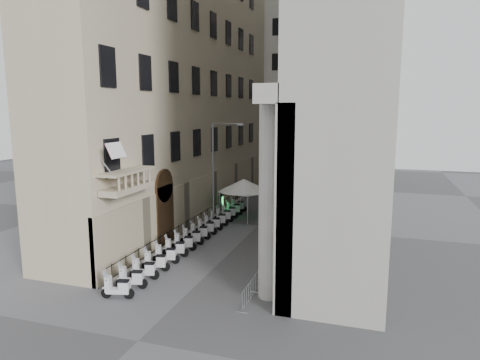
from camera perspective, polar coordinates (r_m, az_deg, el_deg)
The scene contains 35 objects.
ground at distance 19.83m, azimuth -13.45°, elevation -20.17°, with size 120.00×120.00×0.00m, color #444346.
left_building at distance 40.93m, azimuth -7.11°, elevation 19.58°, with size 5.00×36.00×34.00m, color beige.
far_building at distance 63.54m, azimuth 9.61°, elevation 14.03°, with size 22.00×10.00×30.00m, color beige.
iron_fence at distance 36.63m, azimuth -4.64°, elevation -6.01°, with size 0.30×28.00×1.40m, color black, non-canonical shape.
blue_awning at distance 42.08m, azimuth 10.35°, elevation -4.11°, with size 1.60×3.00×3.00m, color navy, non-canonical shape.
flag at distance 25.58m, azimuth -15.41°, elevation -13.25°, with size 1.00×1.40×8.20m, color #9E0C11, non-canonical shape.
scooter_0 at distance 23.89m, azimuth -15.91°, elevation -14.94°, with size 0.56×1.40×1.50m, color silver, non-canonical shape.
scooter_1 at distance 24.92m, azimuth -14.15°, elevation -13.82°, with size 0.56×1.40×1.50m, color silver, non-canonical shape.
scooter_2 at distance 25.98m, azimuth -12.56°, elevation -12.78°, with size 0.56×1.40×1.50m, color silver, non-canonical shape.
scooter_3 at distance 27.06m, azimuth -11.10°, elevation -11.81°, with size 0.56×1.40×1.50m, color silver, non-canonical shape.
scooter_4 at distance 28.17m, azimuth -9.76°, elevation -10.91°, with size 0.56×1.40×1.50m, color silver, non-canonical shape.
scooter_5 at distance 29.29m, azimuth -8.53°, elevation -10.07°, with size 0.56×1.40×1.50m, color silver, non-canonical shape.
scooter_6 at distance 30.43m, azimuth -7.40°, elevation -9.29°, with size 0.56×1.40×1.50m, color silver, non-canonical shape.
scooter_7 at distance 31.59m, azimuth -6.36°, elevation -8.56°, with size 0.56×1.40×1.50m, color silver, non-canonical shape.
scooter_8 at distance 32.77m, azimuth -5.40°, elevation -7.89°, with size 0.56×1.40×1.50m, color silver, non-canonical shape.
scooter_9 at distance 33.95m, azimuth -4.50°, elevation -7.26°, with size 0.56×1.40×1.50m, color silver, non-canonical shape.
scooter_10 at distance 35.15m, azimuth -3.67°, elevation -6.66°, with size 0.56×1.40×1.50m, color silver, non-canonical shape.
scooter_11 at distance 36.36m, azimuth -2.89°, elevation -6.11°, with size 0.56×1.40×1.50m, color silver, non-canonical shape.
scooter_12 at distance 37.57m, azimuth -2.17°, elevation -5.59°, with size 0.56×1.40×1.50m, color silver, non-canonical shape.
scooter_13 at distance 38.80m, azimuth -1.49°, elevation -5.11°, with size 0.56×1.40×1.50m, color silver, non-canonical shape.
scooter_14 at distance 40.03m, azimuth -0.85°, elevation -4.65°, with size 0.56×1.40×1.50m, color silver, non-canonical shape.
scooter_15 at distance 41.27m, azimuth -0.26°, elevation -4.22°, with size 0.56×1.40×1.50m, color silver, non-canonical shape.
barrier_0 at distance 22.60m, azimuth 1.24°, elevation -16.03°, with size 0.60×2.40×1.10m, color #A1A3A8, non-canonical shape.
barrier_1 at distance 24.80m, azimuth 2.93°, elevation -13.65°, with size 0.60×2.40×1.10m, color #A1A3A8, non-canonical shape.
barrier_2 at distance 27.05m, azimuth 4.31°, elevation -11.66°, with size 0.60×2.40×1.10m, color #A1A3A8, non-canonical shape.
barrier_3 at distance 29.34m, azimuth 5.47°, elevation -9.97°, with size 0.60×2.40×1.10m, color #A1A3A8, non-canonical shape.
barrier_4 at distance 31.67m, azimuth 6.45°, elevation -8.52°, with size 0.60×2.40×1.10m, color #A1A3A8, non-canonical shape.
barrier_5 at distance 34.01m, azimuth 7.28°, elevation -7.27°, with size 0.60×2.40×1.10m, color #A1A3A8, non-canonical shape.
barrier_6 at distance 36.38m, azimuth 8.01°, elevation -6.18°, with size 0.60×2.40×1.10m, color #A1A3A8, non-canonical shape.
security_tent at distance 38.97m, azimuth 0.19°, elevation -0.54°, with size 4.41×4.41×3.58m.
street_lamp at distance 34.79m, azimuth -3.09°, elevation 1.91°, with size 2.82×0.43×8.66m.
info_kiosk at distance 39.57m, azimuth -2.55°, elevation -3.34°, with size 0.46×0.97×1.98m.
pedestrian_a at distance 37.26m, azimuth 4.81°, elevation -4.40°, with size 0.62×0.41×1.71m, color black.
pedestrian_b at distance 48.46m, azimuth 8.82°, elevation -1.21°, with size 0.87×0.68×1.79m, color black.
pedestrian_c at distance 47.86m, azimuth 5.35°, elevation -1.30°, with size 0.85×0.56×1.75m, color black.
Camera 1 is at (9.23, -14.64, 9.69)m, focal length 32.00 mm.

